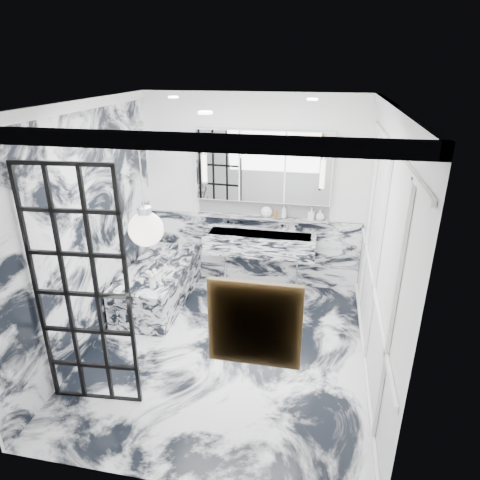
% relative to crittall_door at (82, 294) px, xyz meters
% --- Properties ---
extents(floor, '(3.60, 3.60, 0.00)m').
position_rel_crittall_door_xyz_m(floor, '(1.10, 1.02, -1.20)').
color(floor, silver).
rests_on(floor, ground).
extents(ceiling, '(3.60, 3.60, 0.00)m').
position_rel_crittall_door_xyz_m(ceiling, '(1.10, 1.02, 1.60)').
color(ceiling, white).
rests_on(ceiling, wall_back).
extents(wall_back, '(3.60, 0.00, 3.60)m').
position_rel_crittall_door_xyz_m(wall_back, '(1.10, 2.82, 0.20)').
color(wall_back, white).
rests_on(wall_back, floor).
extents(wall_front, '(3.60, 0.00, 3.60)m').
position_rel_crittall_door_xyz_m(wall_front, '(1.10, -0.78, 0.20)').
color(wall_front, white).
rests_on(wall_front, floor).
extents(wall_left, '(0.00, 3.60, 3.60)m').
position_rel_crittall_door_xyz_m(wall_left, '(-0.50, 1.02, 0.20)').
color(wall_left, white).
rests_on(wall_left, floor).
extents(wall_right, '(0.00, 3.60, 3.60)m').
position_rel_crittall_door_xyz_m(wall_right, '(2.70, 1.02, 0.20)').
color(wall_right, white).
rests_on(wall_right, floor).
extents(marble_clad_back, '(3.18, 0.05, 1.05)m').
position_rel_crittall_door_xyz_m(marble_clad_back, '(1.10, 2.79, -0.68)').
color(marble_clad_back, silver).
rests_on(marble_clad_back, floor).
extents(marble_clad_left, '(0.02, 3.56, 2.68)m').
position_rel_crittall_door_xyz_m(marble_clad_left, '(-0.48, 1.02, 0.14)').
color(marble_clad_left, silver).
rests_on(marble_clad_left, floor).
extents(panel_molding, '(0.03, 3.40, 2.30)m').
position_rel_crittall_door_xyz_m(panel_molding, '(2.68, 1.02, 0.10)').
color(panel_molding, white).
rests_on(panel_molding, floor).
extents(soap_bottle_a, '(0.08, 0.08, 0.19)m').
position_rel_crittall_door_xyz_m(soap_bottle_a, '(1.57, 2.73, -0.02)').
color(soap_bottle_a, '#8C5919').
rests_on(soap_bottle_a, ledge).
extents(soap_bottle_b, '(0.10, 0.10, 0.18)m').
position_rel_crittall_door_xyz_m(soap_bottle_b, '(1.96, 2.73, -0.02)').
color(soap_bottle_b, '#4C4C51').
rests_on(soap_bottle_b, ledge).
extents(soap_bottle_c, '(0.16, 0.16, 0.16)m').
position_rel_crittall_door_xyz_m(soap_bottle_c, '(2.08, 2.73, -0.03)').
color(soap_bottle_c, silver).
rests_on(soap_bottle_c, ledge).
extents(face_pot, '(0.17, 0.17, 0.17)m').
position_rel_crittall_door_xyz_m(face_pot, '(1.32, 2.73, -0.04)').
color(face_pot, white).
rests_on(face_pot, ledge).
extents(amber_bottle, '(0.04, 0.04, 0.10)m').
position_rel_crittall_door_xyz_m(amber_bottle, '(1.45, 2.73, -0.06)').
color(amber_bottle, '#8C5919').
rests_on(amber_bottle, ledge).
extents(flower_vase, '(0.08, 0.08, 0.12)m').
position_rel_crittall_door_xyz_m(flower_vase, '(0.09, 1.35, -0.59)').
color(flower_vase, silver).
rests_on(flower_vase, bathtub).
extents(crittall_door, '(0.88, 0.11, 2.41)m').
position_rel_crittall_door_xyz_m(crittall_door, '(0.00, 0.00, 0.00)').
color(crittall_door, black).
rests_on(crittall_door, floor).
extents(artwork, '(0.52, 0.05, 0.52)m').
position_rel_crittall_door_xyz_m(artwork, '(1.72, -0.74, 0.39)').
color(artwork, '#BF5D13').
rests_on(artwork, wall_front).
extents(pendant_light, '(0.26, 0.26, 0.26)m').
position_rel_crittall_door_xyz_m(pendant_light, '(0.84, -0.34, 0.83)').
color(pendant_light, white).
rests_on(pendant_light, ceiling).
extents(trough_sink, '(1.60, 0.45, 0.30)m').
position_rel_crittall_door_xyz_m(trough_sink, '(1.25, 2.57, -0.47)').
color(trough_sink, silver).
rests_on(trough_sink, wall_back).
extents(ledge, '(1.90, 0.14, 0.04)m').
position_rel_crittall_door_xyz_m(ledge, '(1.25, 2.74, -0.13)').
color(ledge, silver).
rests_on(ledge, wall_back).
extents(subway_tile, '(1.90, 0.03, 0.23)m').
position_rel_crittall_door_xyz_m(subway_tile, '(1.25, 2.80, 0.00)').
color(subway_tile, white).
rests_on(subway_tile, wall_back).
extents(mirror_cabinet, '(1.90, 0.16, 1.00)m').
position_rel_crittall_door_xyz_m(mirror_cabinet, '(1.25, 2.74, 0.62)').
color(mirror_cabinet, white).
rests_on(mirror_cabinet, wall_back).
extents(sconce_left, '(0.07, 0.07, 0.40)m').
position_rel_crittall_door_xyz_m(sconce_left, '(0.43, 2.65, 0.58)').
color(sconce_left, white).
rests_on(sconce_left, mirror_cabinet).
extents(sconce_right, '(0.07, 0.07, 0.40)m').
position_rel_crittall_door_xyz_m(sconce_right, '(2.07, 2.65, 0.58)').
color(sconce_right, white).
rests_on(sconce_right, mirror_cabinet).
extents(bathtub, '(0.75, 1.65, 0.55)m').
position_rel_crittall_door_xyz_m(bathtub, '(-0.07, 1.91, -0.93)').
color(bathtub, silver).
rests_on(bathtub, floor).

